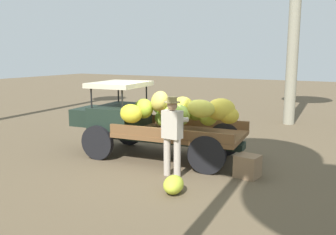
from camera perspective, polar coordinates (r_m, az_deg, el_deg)
name	(u,v)px	position (r m, az deg, el deg)	size (l,w,h in m)	color
ground_plane	(172,161)	(8.92, 0.63, -6.82)	(60.00, 60.00, 0.00)	brown
truck	(155,118)	(9.09, -2.13, -0.08)	(4.57, 2.10, 1.87)	black
farmer	(172,132)	(7.59, 0.69, -2.23)	(0.52, 0.48, 1.71)	#B7AA9A
wooden_crate	(248,166)	(7.90, 12.42, -7.48)	(0.47, 0.43, 0.47)	#87694A
loose_banana_bunch	(174,185)	(6.89, 0.88, -10.51)	(0.57, 0.38, 0.33)	#B8C936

